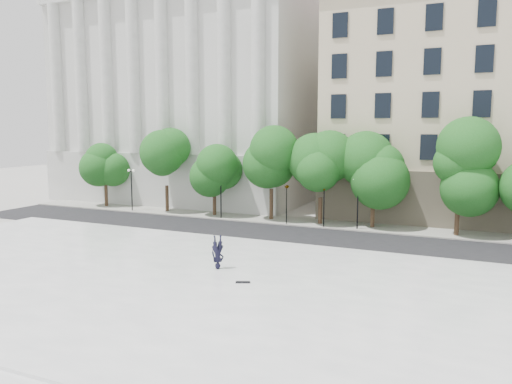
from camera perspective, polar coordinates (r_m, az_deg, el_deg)
ground at (r=26.62m, az=-14.87°, el=-12.05°), size 160.00×160.00×0.00m
plaza at (r=28.82m, az=-11.08°, el=-9.97°), size 44.00×22.00×0.45m
street at (r=41.61m, az=0.93°, el=-4.78°), size 60.00×8.00×0.02m
far_sidewalk at (r=47.07m, az=3.81°, el=-3.32°), size 60.00×4.00×0.12m
building_west at (r=66.86m, az=-5.62°, el=10.83°), size 31.50×27.65×25.60m
traffic_light_west at (r=44.84m, az=3.52°, el=0.74°), size 0.58×1.58×4.12m
traffic_light_east at (r=43.74m, az=7.81°, el=0.57°), size 0.39×1.63×4.15m
person_lying at (r=29.90m, az=-4.37°, el=-8.22°), size 1.87×2.00×0.55m
skateboard at (r=27.25m, az=-1.51°, el=-10.26°), size 0.80×0.50×0.08m
street_trees at (r=46.43m, az=3.15°, el=2.71°), size 45.85×4.85×7.65m
lamp_posts at (r=45.15m, az=3.80°, el=0.06°), size 36.79×0.28×4.53m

